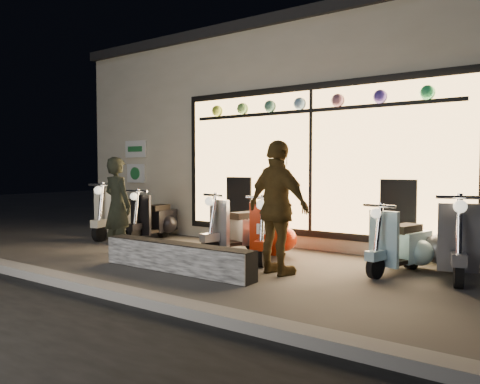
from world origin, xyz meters
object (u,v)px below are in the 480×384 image
(scooter_red, at_px, (272,233))
(graffiti_barrier, at_px, (177,257))
(scooter_silver, at_px, (243,229))
(man, at_px, (117,206))
(woman, at_px, (278,208))

(scooter_red, bearing_deg, graffiti_barrier, -128.75)
(scooter_silver, bearing_deg, graffiti_barrier, -72.78)
(graffiti_barrier, height_order, scooter_silver, scooter_silver)
(scooter_silver, xyz_separation_m, scooter_red, (0.66, -0.16, 0.00))
(graffiti_barrier, bearing_deg, scooter_red, 70.53)
(scooter_silver, height_order, man, man)
(graffiti_barrier, height_order, scooter_red, scooter_red)
(scooter_silver, xyz_separation_m, woman, (1.31, -1.08, 0.51))
(scooter_silver, distance_m, scooter_red, 0.68)
(scooter_red, distance_m, woman, 1.24)
(woman, bearing_deg, scooter_red, -38.71)
(graffiti_barrier, relative_size, woman, 1.38)
(graffiti_barrier, distance_m, man, 1.87)
(scooter_silver, relative_size, man, 0.85)
(woman, bearing_deg, man, 20.29)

